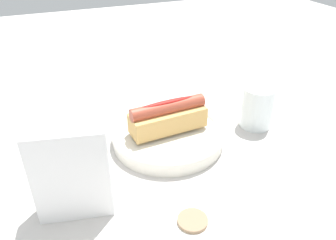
# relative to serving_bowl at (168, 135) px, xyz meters

# --- Properties ---
(ground_plane) EXTENTS (2.40, 2.40, 0.00)m
(ground_plane) POSITION_rel_serving_bowl_xyz_m (-0.03, -0.01, -0.02)
(ground_plane) COLOR beige
(serving_bowl) EXTENTS (0.23, 0.23, 0.03)m
(serving_bowl) POSITION_rel_serving_bowl_xyz_m (0.00, 0.00, 0.00)
(serving_bowl) COLOR silver
(serving_bowl) RESTS_ON ground_plane
(hotdog_front) EXTENTS (0.15, 0.06, 0.06)m
(hotdog_front) POSITION_rel_serving_bowl_xyz_m (0.00, -0.00, 0.04)
(hotdog_front) COLOR tan
(hotdog_front) RESTS_ON serving_bowl
(water_glass) EXTENTS (0.07, 0.07, 0.09)m
(water_glass) POSITION_rel_serving_bowl_xyz_m (-0.20, 0.01, 0.02)
(water_glass) COLOR white
(water_glass) RESTS_ON ground_plane
(napkin_box) EXTENTS (0.12, 0.07, 0.15)m
(napkin_box) POSITION_rel_serving_bowl_xyz_m (0.20, 0.12, 0.06)
(napkin_box) COLOR white
(napkin_box) RESTS_ON ground_plane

